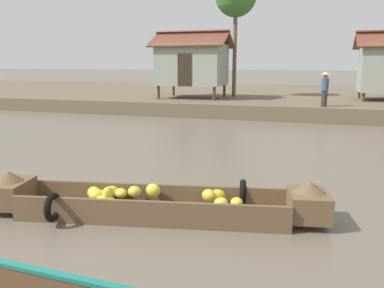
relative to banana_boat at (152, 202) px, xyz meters
The scene contains 5 objects.
ground_plane 5.38m from the banana_boat, 95.11° to the left, with size 300.00×300.00×0.00m, color #665B4C.
riverbank_strip 22.88m from the banana_boat, 91.20° to the left, with size 160.00×20.00×0.73m, color brown.
banana_boat is the anchor object (origin of this frame).
stilt_house_left 17.18m from the banana_boat, 104.59° to the left, with size 4.44×3.47×3.92m.
vendor_person 14.07m from the banana_boat, 76.82° to the left, with size 0.44×0.44×1.66m.
Camera 1 is at (3.23, -1.76, 2.79)m, focal length 37.05 mm.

